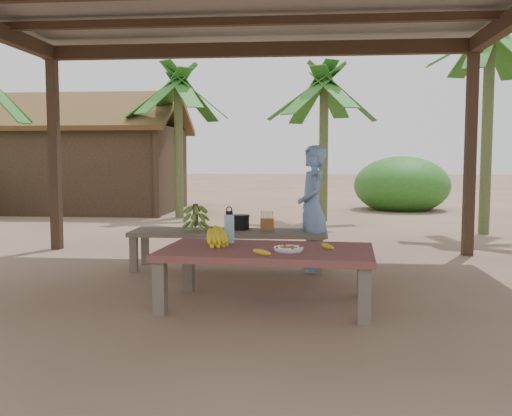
# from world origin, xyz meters

# --- Properties ---
(ground) EXTENTS (80.00, 80.00, 0.00)m
(ground) POSITION_xyz_m (0.00, 0.00, 0.00)
(ground) COLOR brown
(ground) RESTS_ON ground
(work_table) EXTENTS (1.87, 1.12, 0.50)m
(work_table) POSITION_xyz_m (0.37, -0.50, 0.43)
(work_table) COLOR brown
(work_table) RESTS_ON ground
(bench) EXTENTS (2.21, 0.63, 0.45)m
(bench) POSITION_xyz_m (-0.20, 1.05, 0.39)
(bench) COLOR brown
(bench) RESTS_ON ground
(ripe_banana_bunch) EXTENTS (0.35, 0.31, 0.19)m
(ripe_banana_bunch) POSITION_xyz_m (-0.14, -0.39, 0.59)
(ripe_banana_bunch) COLOR yellow
(ripe_banana_bunch) RESTS_ON work_table
(plate) EXTENTS (0.25, 0.25, 0.04)m
(plate) POSITION_xyz_m (0.56, -0.62, 0.52)
(plate) COLOR white
(plate) RESTS_ON work_table
(loose_banana_front) EXTENTS (0.17, 0.10, 0.04)m
(loose_banana_front) POSITION_xyz_m (0.35, -0.83, 0.52)
(loose_banana_front) COLOR yellow
(loose_banana_front) RESTS_ON work_table
(loose_banana_side) EXTENTS (0.13, 0.13, 0.04)m
(loose_banana_side) POSITION_xyz_m (0.88, -0.48, 0.52)
(loose_banana_side) COLOR yellow
(loose_banana_side) RESTS_ON work_table
(water_flask) EXTENTS (0.09, 0.09, 0.34)m
(water_flask) POSITION_xyz_m (-0.00, -0.21, 0.64)
(water_flask) COLOR #429ACE
(water_flask) RESTS_ON work_table
(green_banana_stalk) EXTENTS (0.28, 0.28, 0.32)m
(green_banana_stalk) POSITION_xyz_m (-0.57, 1.04, 0.61)
(green_banana_stalk) COLOR #598C2D
(green_banana_stalk) RESTS_ON bench
(cooking_pot) EXTENTS (0.19, 0.19, 0.16)m
(cooking_pot) POSITION_xyz_m (-0.06, 1.15, 0.53)
(cooking_pot) COLOR black
(cooking_pot) RESTS_ON bench
(skewer_rack) EXTENTS (0.18, 0.08, 0.24)m
(skewer_rack) POSITION_xyz_m (0.25, 1.00, 0.57)
(skewer_rack) COLOR #A57F47
(skewer_rack) RESTS_ON bench
(woman) EXTENTS (0.42, 0.57, 1.42)m
(woman) POSITION_xyz_m (0.76, 1.08, 0.71)
(woman) COLOR #688DC5
(woman) RESTS_ON ground
(hut) EXTENTS (4.40, 3.43, 2.85)m
(hut) POSITION_xyz_m (-4.50, 8.00, 1.10)
(hut) COLOR black
(hut) RESTS_ON ground
(banana_plant_ne) EXTENTS (1.80, 1.80, 3.59)m
(banana_plant_ne) POSITION_xyz_m (3.65, 4.49, 3.09)
(banana_plant_ne) COLOR #596638
(banana_plant_ne) RESTS_ON ground
(banana_plant_n) EXTENTS (1.80, 1.80, 3.05)m
(banana_plant_n) POSITION_xyz_m (1.01, 6.21, 2.56)
(banana_plant_n) COLOR #596638
(banana_plant_n) RESTS_ON ground
(banana_plant_nw) EXTENTS (1.80, 1.80, 3.14)m
(banana_plant_nw) POSITION_xyz_m (-2.05, 6.65, 2.65)
(banana_plant_nw) COLOR #596638
(banana_plant_nw) RESTS_ON ground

